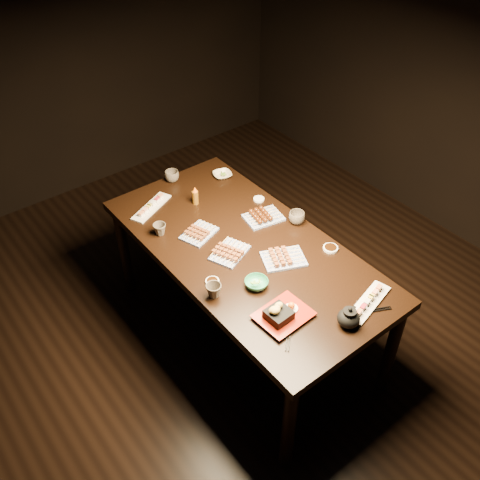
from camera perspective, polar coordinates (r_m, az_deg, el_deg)
name	(u,v)px	position (r m, az deg, el deg)	size (l,w,h in m)	color
ground	(267,356)	(3.50, 2.87, -12.26)	(5.00, 5.00, 0.00)	black
dining_table	(245,292)	(3.34, 0.53, -5.61)	(0.90, 1.80, 0.75)	black
sushi_platter_near	(369,301)	(2.83, 13.58, -6.30)	(0.33, 0.09, 0.04)	white
sushi_platter_far	(151,206)	(3.41, -9.46, 3.65)	(0.32, 0.09, 0.04)	white
yakitori_plate_center	(230,250)	(3.02, -1.11, -1.10)	(0.22, 0.16, 0.06)	#828EB6
yakitori_plate_right	(284,256)	(2.99, 4.69, -1.72)	(0.24, 0.17, 0.06)	#828EB6
yakitori_plate_left	(199,231)	(3.16, -4.40, 0.96)	(0.21, 0.15, 0.05)	#828EB6
tsukune_plate	(264,215)	(3.27, 2.52, 2.71)	(0.23, 0.16, 0.06)	#828EB6
edamame_bowl_green	(256,283)	(2.84, 1.76, -4.64)	(0.13, 0.13, 0.04)	#2F8F5F
edamame_bowl_cream	(222,175)	(3.66, -1.89, 6.96)	(0.12, 0.12, 0.03)	beige
tempura_tray	(284,311)	(2.67, 4.69, -7.51)	(0.27, 0.21, 0.10)	black
teacup_near_left	(214,291)	(2.78, -2.82, -5.41)	(0.08, 0.08, 0.08)	#50473D
teacup_mid_right	(297,218)	(3.25, 6.07, 2.39)	(0.10, 0.10, 0.08)	#50473D
teacup_far_left	(160,229)	(3.18, -8.56, 1.13)	(0.08, 0.08, 0.07)	#50473D
teacup_far_right	(172,176)	(3.63, -7.27, 6.78)	(0.10, 0.10, 0.08)	#50473D
teapot	(349,316)	(2.68, 11.54, -7.99)	(0.13, 0.13, 0.11)	black
condiment_bottle	(195,195)	(3.39, -4.80, 4.76)	(0.04, 0.04, 0.12)	brown
sauce_dish_west	(212,282)	(2.87, -2.96, -4.45)	(0.08, 0.08, 0.01)	white
sauce_dish_east	(259,199)	(3.44, 2.02, 4.38)	(0.07, 0.07, 0.01)	white
sauce_dish_se	(330,248)	(3.11, 9.62, -0.88)	(0.09, 0.09, 0.02)	white
sauce_dish_nw	(154,203)	(3.45, -9.12, 3.88)	(0.08, 0.08, 0.01)	white
chopsticks_near	(289,332)	(2.64, 5.26, -9.76)	(0.23, 0.02, 0.01)	black
chopsticks_se	(369,311)	(2.80, 13.59, -7.39)	(0.24, 0.02, 0.01)	black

